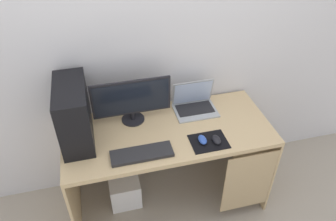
# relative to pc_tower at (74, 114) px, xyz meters

# --- Properties ---
(ground_plane) EXTENTS (8.00, 8.00, 0.00)m
(ground_plane) POSITION_rel_pc_tower_xyz_m (0.64, -0.08, -1.00)
(ground_plane) COLOR #9E9384
(wall_back) EXTENTS (4.00, 0.05, 2.60)m
(wall_back) POSITION_rel_pc_tower_xyz_m (0.64, 0.30, 0.31)
(wall_back) COLOR silver
(wall_back) RESTS_ON ground_plane
(desk) EXTENTS (1.53, 0.67, 0.78)m
(desk) POSITION_rel_pc_tower_xyz_m (0.65, -0.09, -0.37)
(desk) COLOR tan
(desk) RESTS_ON ground_plane
(pc_tower) EXTENTS (0.21, 0.47, 0.43)m
(pc_tower) POSITION_rel_pc_tower_xyz_m (0.00, 0.00, 0.00)
(pc_tower) COLOR black
(pc_tower) RESTS_ON desk
(monitor) EXTENTS (0.58, 0.17, 0.35)m
(monitor) POSITION_rel_pc_tower_xyz_m (0.41, 0.09, -0.03)
(monitor) COLOR black
(monitor) RESTS_ON desk
(laptop) EXTENTS (0.33, 0.24, 0.24)m
(laptop) POSITION_rel_pc_tower_xyz_m (0.90, 0.12, -0.17)
(laptop) COLOR #9EA3A8
(laptop) RESTS_ON desk
(keyboard) EXTENTS (0.42, 0.14, 0.02)m
(keyboard) POSITION_rel_pc_tower_xyz_m (0.40, -0.28, -0.20)
(keyboard) COLOR #232326
(keyboard) RESTS_ON desk
(mousepad) EXTENTS (0.26, 0.20, 0.00)m
(mousepad) POSITION_rel_pc_tower_xyz_m (0.88, -0.27, -0.21)
(mousepad) COLOR black
(mousepad) RESTS_ON desk
(mouse_left) EXTENTS (0.06, 0.10, 0.03)m
(mouse_left) POSITION_rel_pc_tower_xyz_m (0.84, -0.26, -0.19)
(mouse_left) COLOR #2D51B2
(mouse_left) RESTS_ON mousepad
(mouse_right) EXTENTS (0.06, 0.10, 0.03)m
(mouse_right) POSITION_rel_pc_tower_xyz_m (0.93, -0.29, -0.19)
(mouse_right) COLOR black
(mouse_right) RESTS_ON mousepad
(subwoofer) EXTENTS (0.25, 0.25, 0.25)m
(subwoofer) POSITION_rel_pc_tower_xyz_m (0.27, -0.02, -0.87)
(subwoofer) COLOR white
(subwoofer) RESTS_ON ground_plane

